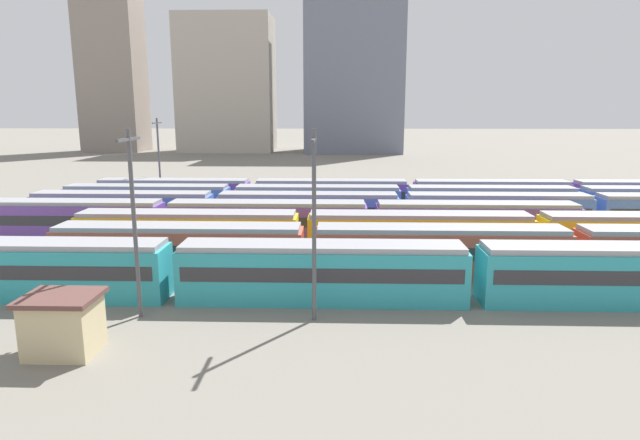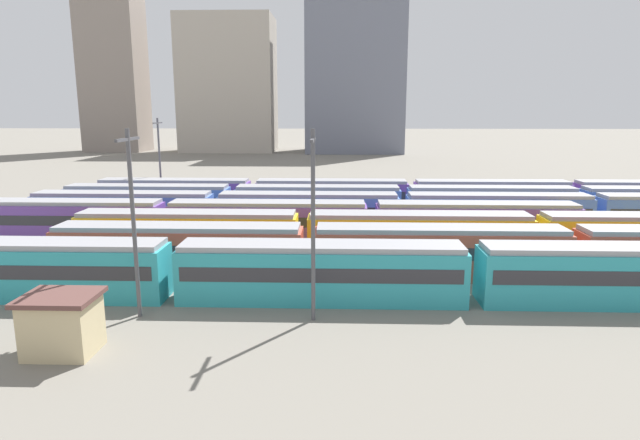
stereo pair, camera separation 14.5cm
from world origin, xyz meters
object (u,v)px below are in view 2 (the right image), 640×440
(train_track_5, at_px, (491,203))
(signal_hut, at_px, (62,323))
(catenary_pole_2, at_px, (133,216))
(train_track_4, at_px, (498,212))
(train_track_0, at_px, (472,273))
(catenary_pole_0, at_px, (313,218))
(train_track_6, at_px, (572,196))
(train_track_3, at_px, (268,221))
(catenary_pole_3, at_px, (160,158))

(train_track_5, height_order, signal_hut, train_track_5)
(catenary_pole_2, bearing_deg, train_track_4, 40.93)
(train_track_0, relative_size, train_track_4, 0.80)
(train_track_4, height_order, train_track_5, same)
(train_track_4, distance_m, signal_hut, 41.25)
(train_track_0, height_order, catenary_pole_0, catenary_pole_0)
(train_track_6, bearing_deg, train_track_0, -121.53)
(catenary_pole_2, bearing_deg, train_track_3, 74.45)
(catenary_pole_3, height_order, signal_hut, catenary_pole_3)
(train_track_4, distance_m, catenary_pole_2, 36.65)
(train_track_0, relative_size, catenary_pole_3, 6.85)
(train_track_5, xyz_separation_m, catenary_pole_2, (-28.27, -29.06, 4.12))
(catenary_pole_0, relative_size, catenary_pole_2, 1.00)
(train_track_5, distance_m, catenary_pole_0, 34.61)
(train_track_6, distance_m, catenary_pole_2, 52.20)
(train_track_4, bearing_deg, catenary_pole_2, -139.07)
(catenary_pole_3, bearing_deg, catenary_pole_2, -73.97)
(train_track_5, relative_size, catenary_pole_2, 8.57)
(train_track_3, bearing_deg, train_track_0, -46.44)
(train_track_6, distance_m, catenary_pole_3, 50.10)
(train_track_4, bearing_deg, signal_hut, -135.71)
(train_track_0, relative_size, catenary_pole_2, 6.84)
(train_track_0, height_order, catenary_pole_3, catenary_pole_3)
(train_track_3, xyz_separation_m, train_track_4, (22.32, 5.20, 0.00))
(train_track_6, relative_size, signal_hut, 31.25)
(catenary_pole_0, xyz_separation_m, catenary_pole_3, (-20.91, 37.36, -0.01))
(train_track_4, bearing_deg, catenary_pole_3, 160.78)
(catenary_pole_3, distance_m, signal_hut, 43.23)
(train_track_0, relative_size, signal_hut, 20.75)
(train_track_4, xyz_separation_m, train_track_6, (11.65, 10.40, 0.00))
(catenary_pole_3, bearing_deg, train_track_5, -11.77)
(catenary_pole_0, bearing_deg, train_track_6, 49.96)
(train_track_0, xyz_separation_m, catenary_pole_0, (-9.80, -3.24, 4.12))
(train_track_3, height_order, catenary_pole_0, catenary_pole_0)
(train_track_5, height_order, train_track_6, same)
(train_track_5, distance_m, train_track_6, 12.08)
(train_track_6, xyz_separation_m, catenary_pole_3, (-49.85, 2.91, 4.11))
(train_track_3, bearing_deg, train_track_6, 24.66)
(train_track_3, xyz_separation_m, train_track_5, (23.07, 10.40, 0.00))
(train_track_6, bearing_deg, train_track_3, -155.34)
(train_track_3, relative_size, catenary_pole_0, 5.11)
(train_track_3, bearing_deg, catenary_pole_3, 130.61)
(train_track_3, distance_m, catenary_pole_3, 24.73)
(train_track_5, height_order, catenary_pole_0, catenary_pole_0)
(catenary_pole_0, relative_size, catenary_pole_3, 1.00)
(catenary_pole_2, bearing_deg, signal_hut, -112.13)
(train_track_0, bearing_deg, signal_hut, -160.04)
(train_track_6, relative_size, catenary_pole_3, 10.31)
(train_track_3, distance_m, train_track_6, 37.38)
(train_track_0, bearing_deg, catenary_pole_3, 131.99)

